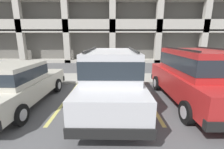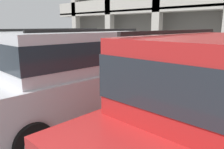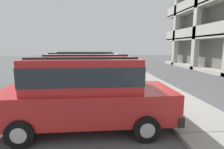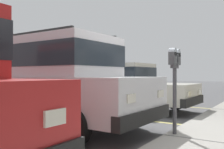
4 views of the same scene
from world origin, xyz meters
TOP-DOWN VIEW (x-y plane):
  - ground_plane at (0.00, 0.00)m, footprint 80.00×80.00m
  - sidewalk at (0.00, 1.30)m, footprint 40.00×2.20m
  - parking_stall_lines at (1.63, -1.40)m, footprint 13.13×4.80m
  - silver_suv at (0.18, -2.38)m, footprint 2.08×4.81m
  - red_sedan at (-3.14, -2.39)m, footprint 1.91×4.52m
  - dark_hatchback at (3.20, -2.13)m, footprint 2.03×4.79m
  - parking_meter_near at (-0.16, 0.35)m, footprint 0.35×0.12m
  - parking_meter_far at (-6.67, 0.33)m, footprint 0.35×0.12m
  - fire_hydrant at (-4.87, 0.65)m, footprint 0.30×0.30m

SIDE VIEW (x-z plane):
  - ground_plane at x=0.00m, z-range -0.10..0.00m
  - parking_stall_lines at x=1.63m, z-range 0.00..0.01m
  - sidewalk at x=0.00m, z-range 0.00..0.12m
  - fire_hydrant at x=-4.87m, z-range 0.11..0.81m
  - red_sedan at x=-3.14m, z-range 0.05..1.59m
  - silver_suv at x=0.18m, z-range 0.07..2.11m
  - dark_hatchback at x=3.20m, z-range 0.07..2.11m
  - parking_meter_far at x=-6.67m, z-range 0.47..1.88m
  - parking_meter_near at x=-0.16m, z-range 0.49..2.01m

